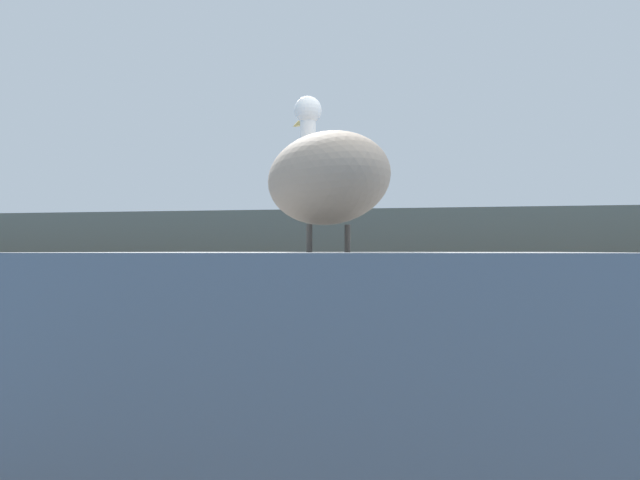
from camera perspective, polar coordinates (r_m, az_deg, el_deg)
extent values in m
plane|color=#194C93|center=(3.21, 13.72, -16.95)|extent=(260.00, 260.00, 0.00)
cube|color=#7F755B|center=(79.47, 11.04, 0.48)|extent=(140.00, 13.66, 5.89)
cube|color=gray|center=(3.18, 0.52, -9.05)|extent=(2.60, 2.54, 0.88)
ellipsoid|color=gray|center=(3.17, 0.52, 5.54)|extent=(0.98, 1.24, 0.46)
cylinder|color=white|center=(3.57, -1.11, 8.52)|extent=(0.09, 0.09, 0.32)
sphere|color=white|center=(3.61, -1.11, 11.79)|extent=(0.16, 0.16, 0.16)
cone|color=gold|center=(3.84, -1.99, 10.55)|extent=(0.20, 0.34, 0.09)
cylinder|color=#4C4742|center=(3.07, -0.98, 0.17)|extent=(0.03, 0.03, 0.14)
cylinder|color=#4C4742|center=(3.12, 2.53, 0.15)|extent=(0.03, 0.03, 0.14)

